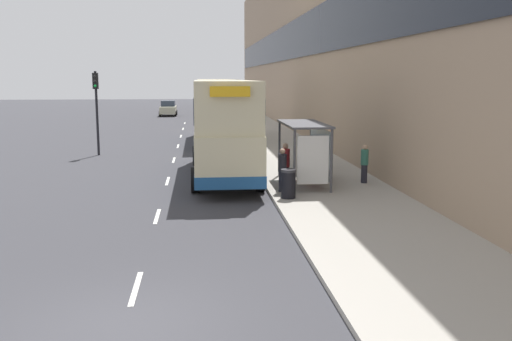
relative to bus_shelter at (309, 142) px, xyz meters
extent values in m
plane|color=#38383D|center=(-5.77, -12.42, -1.88)|extent=(220.00, 220.00, 0.00)
cube|color=#A39E93|center=(0.73, 26.08, -1.81)|extent=(5.00, 93.00, 0.14)
cube|color=#9E846B|center=(4.73, 26.08, 6.34)|extent=(3.00, 93.00, 16.44)
cube|color=black|center=(3.19, 26.08, 5.52)|extent=(0.12, 89.28, 2.96)
cube|color=silver|center=(-5.77, -10.58, -1.87)|extent=(0.12, 2.00, 0.01)
cube|color=silver|center=(-5.77, -4.21, -1.87)|extent=(0.12, 2.00, 0.01)
cube|color=silver|center=(-5.77, 2.16, -1.87)|extent=(0.12, 2.00, 0.01)
cube|color=silver|center=(-5.77, 8.53, -1.87)|extent=(0.12, 2.00, 0.01)
cube|color=silver|center=(-5.77, 14.90, -1.87)|extent=(0.12, 2.00, 0.01)
cube|color=silver|center=(-5.77, 21.27, -1.87)|extent=(0.12, 2.00, 0.01)
cube|color=silver|center=(-5.77, 27.64, -1.87)|extent=(0.12, 2.00, 0.01)
cube|color=silver|center=(-5.77, 34.01, -1.87)|extent=(0.12, 2.00, 0.01)
cube|color=#4C4C51|center=(-0.17, 0.35, 0.70)|extent=(1.60, 4.20, 0.08)
cylinder|color=#4C4C51|center=(-0.87, -1.65, -0.54)|extent=(0.10, 0.10, 2.40)
cylinder|color=#4C4C51|center=(-0.87, 2.35, -0.54)|extent=(0.10, 0.10, 2.40)
cylinder|color=#4C4C51|center=(0.53, -1.65, -0.54)|extent=(0.10, 0.10, 2.40)
cylinder|color=#4C4C51|center=(0.53, 2.35, -0.54)|extent=(0.10, 0.10, 2.40)
cube|color=#99A8B2|center=(0.50, 0.35, -0.42)|extent=(0.04, 3.68, 1.92)
cube|color=white|center=(-0.17, -1.59, -0.49)|extent=(1.19, 0.10, 1.82)
cube|color=maroon|center=(0.07, 0.35, -1.29)|extent=(0.36, 2.80, 0.08)
cube|color=beige|center=(-3.30, 2.87, -0.45)|extent=(2.55, 10.76, 1.85)
cube|color=beige|center=(-3.30, 2.87, 1.45)|extent=(2.50, 10.44, 1.95)
cube|color=#1E518C|center=(-3.30, 2.87, -1.15)|extent=(2.58, 10.82, 0.45)
cube|color=#2D3847|center=(-3.30, 2.87, -0.08)|extent=(2.58, 10.12, 0.81)
cube|color=#2D3847|center=(-3.30, 2.87, 1.35)|extent=(2.55, 10.12, 0.94)
cube|color=yellow|center=(-3.30, -2.49, 2.07)|extent=(1.40, 0.08, 0.36)
cylinder|color=black|center=(-4.57, 6.53, -1.38)|extent=(0.30, 1.00, 1.00)
cylinder|color=black|center=(-2.02, 6.53, -1.38)|extent=(0.30, 1.00, 1.00)
cylinder|color=black|center=(-4.57, -0.46, -1.38)|extent=(0.30, 1.00, 1.00)
cylinder|color=black|center=(-2.02, -0.46, -1.38)|extent=(0.30, 1.00, 1.00)
cube|color=beige|center=(-3.19, 17.20, -0.45)|extent=(2.55, 11.02, 1.85)
cube|color=beige|center=(-3.19, 17.20, 1.45)|extent=(2.50, 10.69, 1.95)
cube|color=#1E518C|center=(-3.19, 17.20, -1.15)|extent=(2.58, 11.07, 0.45)
cube|color=#2D3847|center=(-3.19, 17.20, -0.08)|extent=(2.58, 10.36, 0.81)
cube|color=#2D3847|center=(-3.19, 17.20, 1.35)|extent=(2.55, 10.36, 0.94)
cube|color=yellow|center=(-3.19, 11.71, 2.07)|extent=(1.40, 0.08, 0.36)
cylinder|color=black|center=(-4.46, 20.94, -1.38)|extent=(0.30, 1.00, 1.00)
cylinder|color=black|center=(-1.91, 20.94, -1.38)|extent=(0.30, 1.00, 1.00)
cylinder|color=black|center=(-4.46, 13.78, -1.38)|extent=(0.30, 1.00, 1.00)
cylinder|color=black|center=(-1.91, 13.78, -1.38)|extent=(0.30, 1.00, 1.00)
cube|color=#B7B799|center=(-7.94, 45.24, -1.17)|extent=(1.79, 4.49, 0.80)
cube|color=#2D3847|center=(-7.94, 45.46, -0.44)|extent=(1.58, 2.15, 0.66)
cylinder|color=black|center=(-7.04, 43.85, -1.58)|extent=(0.20, 0.60, 0.60)
cylinder|color=black|center=(-8.83, 43.85, -1.58)|extent=(0.20, 0.60, 0.60)
cylinder|color=black|center=(-7.04, 46.63, -1.58)|extent=(0.20, 0.60, 0.60)
cylinder|color=black|center=(-8.83, 46.63, -1.58)|extent=(0.20, 0.60, 0.60)
cylinder|color=#23232D|center=(-1.27, -1.29, -1.34)|extent=(0.27, 0.27, 0.79)
cylinder|color=#26262D|center=(-1.27, -1.29, -0.62)|extent=(0.33, 0.33, 0.66)
sphere|color=tan|center=(-1.27, -1.29, -0.19)|extent=(0.21, 0.21, 0.21)
cylinder|color=#23232D|center=(1.86, 4.50, -1.30)|extent=(0.29, 0.29, 0.86)
cylinder|color=navy|center=(1.86, 4.50, -0.51)|extent=(0.36, 0.36, 0.72)
sphere|color=tan|center=(1.86, 4.50, -0.04)|extent=(0.23, 0.23, 0.23)
cylinder|color=#23232D|center=(2.35, 0.22, -1.36)|extent=(0.26, 0.26, 0.75)
cylinder|color=#337260|center=(2.35, 0.22, -0.67)|extent=(0.31, 0.31, 0.63)
sphere|color=tan|center=(2.35, 0.22, -0.26)|extent=(0.20, 0.20, 0.20)
cylinder|color=#23232D|center=(1.20, 2.11, -1.30)|extent=(0.30, 0.30, 0.87)
cylinder|color=#4C4C51|center=(1.20, 2.11, -0.51)|extent=(0.36, 0.36, 0.72)
sphere|color=tan|center=(1.20, 2.11, -0.03)|extent=(0.23, 0.23, 0.23)
cylinder|color=#23232D|center=(-1.05, -0.56, -1.31)|extent=(0.29, 0.29, 0.84)
cylinder|color=maroon|center=(-1.05, -0.56, -0.54)|extent=(0.35, 0.35, 0.70)
sphere|color=tan|center=(-1.05, -0.56, -0.08)|extent=(0.23, 0.23, 0.23)
cylinder|color=black|center=(-1.22, -2.45, -1.26)|extent=(0.52, 0.52, 0.95)
cylinder|color=#2D2D33|center=(-1.22, -2.45, -0.74)|extent=(0.55, 0.55, 0.10)
cylinder|color=black|center=(-10.17, 11.04, 0.52)|extent=(0.14, 0.14, 4.79)
cube|color=black|center=(-10.17, 10.99, 2.36)|extent=(0.30, 0.24, 0.90)
sphere|color=#2D2D2D|center=(-10.17, 10.87, 2.63)|extent=(0.16, 0.16, 0.16)
sphere|color=#2D2D2D|center=(-10.17, 10.87, 2.36)|extent=(0.16, 0.16, 0.16)
sphere|color=#19D84C|center=(-10.17, 10.87, 2.09)|extent=(0.16, 0.16, 0.16)
camera|label=1|loc=(-4.38, -22.32, 2.55)|focal=40.00mm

